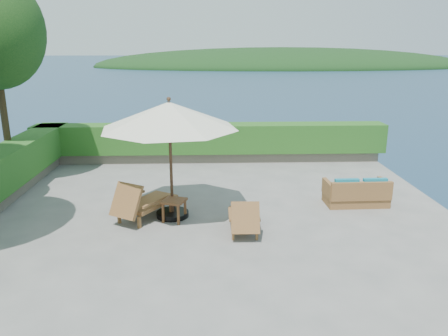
{
  "coord_description": "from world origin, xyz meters",
  "views": [
    {
      "loc": [
        -0.09,
        -9.62,
        4.05
      ],
      "look_at": [
        0.3,
        0.8,
        1.1
      ],
      "focal_mm": 35.0,
      "sensor_mm": 36.0,
      "label": 1
    }
  ],
  "objects_px": {
    "lounge_left": "(142,202)",
    "side_table": "(174,203)",
    "patio_umbrella": "(169,117)",
    "lounge_right": "(244,217)",
    "wicker_loveseat": "(357,194)"
  },
  "relations": [
    {
      "from": "side_table",
      "to": "lounge_left",
      "type": "bearing_deg",
      "value": 168.15
    },
    {
      "from": "patio_umbrella",
      "to": "lounge_left",
      "type": "xyz_separation_m",
      "value": [
        -0.7,
        -0.11,
        -2.04
      ]
    },
    {
      "from": "lounge_right",
      "to": "side_table",
      "type": "bearing_deg",
      "value": 156.93
    },
    {
      "from": "patio_umbrella",
      "to": "lounge_left",
      "type": "height_order",
      "value": "patio_umbrella"
    },
    {
      "from": "side_table",
      "to": "wicker_loveseat",
      "type": "xyz_separation_m",
      "value": [
        4.68,
        0.9,
        -0.13
      ]
    },
    {
      "from": "patio_umbrella",
      "to": "side_table",
      "type": "bearing_deg",
      "value": -76.5
    },
    {
      "from": "lounge_left",
      "to": "side_table",
      "type": "distance_m",
      "value": 0.79
    },
    {
      "from": "patio_umbrella",
      "to": "wicker_loveseat",
      "type": "bearing_deg",
      "value": 7.48
    },
    {
      "from": "patio_umbrella",
      "to": "lounge_left",
      "type": "relative_size",
      "value": 2.1
    },
    {
      "from": "patio_umbrella",
      "to": "side_table",
      "type": "xyz_separation_m",
      "value": [
        0.07,
        -0.28,
        -2.02
      ]
    },
    {
      "from": "wicker_loveseat",
      "to": "lounge_left",
      "type": "bearing_deg",
      "value": -173.71
    },
    {
      "from": "patio_umbrella",
      "to": "lounge_right",
      "type": "height_order",
      "value": "patio_umbrella"
    },
    {
      "from": "lounge_left",
      "to": "wicker_loveseat",
      "type": "bearing_deg",
      "value": 39.47
    },
    {
      "from": "patio_umbrella",
      "to": "lounge_left",
      "type": "bearing_deg",
      "value": -170.73
    },
    {
      "from": "wicker_loveseat",
      "to": "patio_umbrella",
      "type": "bearing_deg",
      "value": -173.94
    }
  ]
}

